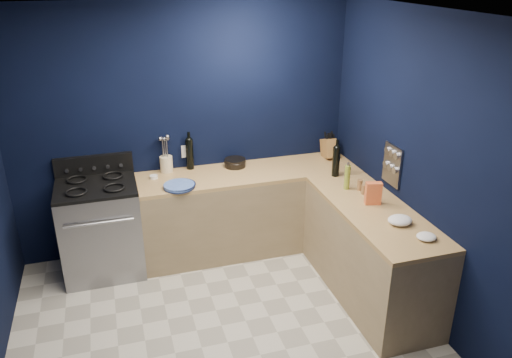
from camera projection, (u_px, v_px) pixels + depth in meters
name	position (u px, v px, depth m)	size (l,w,h in m)	color
floor	(228.00, 343.00, 4.22)	(3.50, 3.50, 0.02)	beige
ceiling	(218.00, 15.00, 3.17)	(3.50, 3.50, 0.02)	silver
wall_back	(184.00, 131.00, 5.24)	(3.50, 0.02, 2.60)	black
wall_right	(432.00, 175.00, 4.16)	(0.02, 3.50, 2.60)	black
cab_back	(249.00, 212.00, 5.46)	(2.30, 0.63, 0.86)	#907A57
top_back	(249.00, 173.00, 5.28)	(2.30, 0.63, 0.04)	olive
cab_right	(370.00, 254.00, 4.67)	(0.63, 1.67, 0.86)	#907A57
top_right	(374.00, 211.00, 4.49)	(0.63, 1.67, 0.04)	olive
gas_range	(102.00, 230.00, 5.03)	(0.76, 0.66, 0.92)	gray
oven_door	(102.00, 246.00, 4.76)	(0.59, 0.02, 0.42)	black
cooktop	(96.00, 186.00, 4.84)	(0.76, 0.66, 0.03)	black
backguard	(94.00, 165.00, 5.06)	(0.76, 0.06, 0.20)	black
spice_panel	(392.00, 165.00, 4.69)	(0.02, 0.28, 0.38)	gray
wall_outlet	(186.00, 151.00, 5.31)	(0.09, 0.02, 0.13)	white
plate_stack	(179.00, 186.00, 4.89)	(0.30, 0.30, 0.04)	#3E62AE
ramekin	(154.00, 177.00, 5.10)	(0.08, 0.08, 0.03)	white
utensil_crock	(166.00, 164.00, 5.24)	(0.13, 0.13, 0.17)	#EFE5C1
wine_bottle_back	(190.00, 154.00, 5.28)	(0.08, 0.08, 0.32)	black
lemon_basket	(235.00, 163.00, 5.38)	(0.22, 0.22, 0.09)	black
knife_block	(329.00, 148.00, 5.61)	(0.12, 0.19, 0.21)	brown
wine_bottle_right	(336.00, 162.00, 5.11)	(0.08, 0.08, 0.31)	black
oil_bottle	(347.00, 177.00, 4.83)	(0.06, 0.06, 0.24)	olive
spice_jar_near	(360.00, 185.00, 4.83)	(0.05, 0.05, 0.11)	olive
spice_jar_far	(364.00, 189.00, 4.75)	(0.05, 0.05, 0.09)	olive
crouton_bag	(373.00, 193.00, 4.53)	(0.14, 0.07, 0.21)	red
towel_front	(400.00, 220.00, 4.21)	(0.21, 0.18, 0.07)	white
towel_end	(426.00, 237.00, 3.98)	(0.16, 0.14, 0.05)	white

